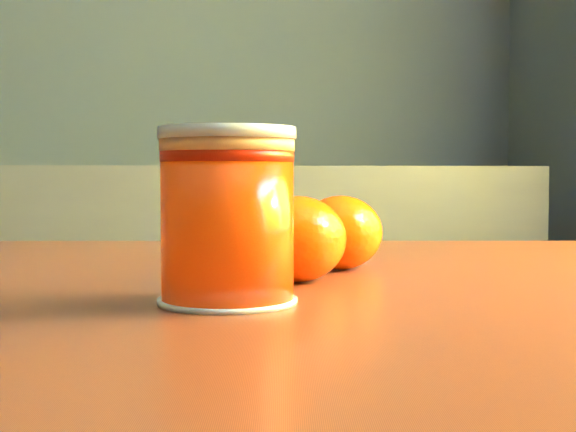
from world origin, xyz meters
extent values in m
cube|color=brown|center=(0.85, 0.13, 0.78)|extent=(1.17, 0.90, 0.04)
cylinder|color=#E53404|center=(0.80, 0.04, 0.85)|extent=(0.08, 0.08, 0.10)
cylinder|color=#FFAE68|center=(0.80, 0.04, 0.90)|extent=(0.08, 0.08, 0.01)
cylinder|color=silver|center=(0.80, 0.04, 0.91)|extent=(0.09, 0.09, 0.01)
ellipsoid|color=#FF4A05|center=(0.86, 0.13, 0.83)|extent=(0.10, 0.10, 0.06)
ellipsoid|color=#FF4A05|center=(0.91, 0.20, 0.83)|extent=(0.09, 0.09, 0.06)
camera|label=1|loc=(0.76, -0.46, 0.88)|focal=50.00mm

